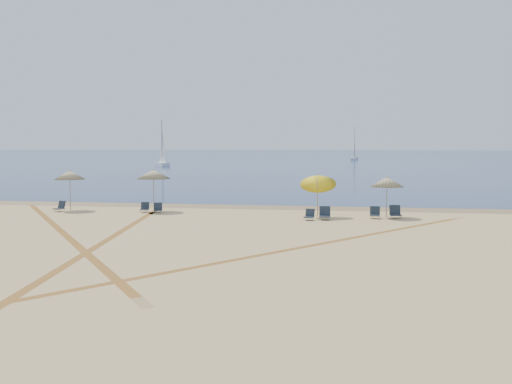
% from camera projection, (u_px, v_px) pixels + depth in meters
% --- Properties ---
extents(ground, '(160.00, 160.00, 0.00)m').
position_uv_depth(ground, '(123.00, 313.00, 13.75)').
color(ground, tan).
rests_on(ground, ground).
extents(ocean, '(500.00, 500.00, 0.00)m').
position_uv_depth(ocean, '(336.00, 155.00, 235.11)').
color(ocean, '#0C2151').
rests_on(ocean, ground).
extents(wet_sand, '(500.00, 500.00, 0.00)m').
position_uv_depth(wet_sand, '(266.00, 207.00, 37.37)').
color(wet_sand, olive).
rests_on(wet_sand, ground).
extents(umbrella_1, '(1.89, 1.89, 2.52)m').
position_uv_depth(umbrella_1, '(70.00, 175.00, 35.33)').
color(umbrella_1, gray).
rests_on(umbrella_1, ground).
extents(umbrella_2, '(2.10, 2.10, 2.59)m').
position_uv_depth(umbrella_2, '(153.00, 174.00, 34.84)').
color(umbrella_2, gray).
rests_on(umbrella_2, ground).
extents(umbrella_3, '(2.03, 2.08, 2.77)m').
position_uv_depth(umbrella_3, '(318.00, 180.00, 32.09)').
color(umbrella_3, gray).
rests_on(umbrella_3, ground).
extents(umbrella_4, '(1.87, 1.87, 2.32)m').
position_uv_depth(umbrella_4, '(387.00, 182.00, 31.92)').
color(umbrella_4, gray).
rests_on(umbrella_4, ground).
extents(chair_2, '(0.69, 0.75, 0.63)m').
position_uv_depth(chair_2, '(60.00, 207.00, 34.88)').
color(chair_2, black).
rests_on(chair_2, ground).
extents(chair_3, '(0.57, 0.64, 0.59)m').
position_uv_depth(chair_3, '(145.00, 208.00, 34.49)').
color(chair_3, black).
rests_on(chair_3, ground).
extents(chair_4, '(0.64, 0.70, 0.59)m').
position_uv_depth(chair_4, '(158.00, 208.00, 34.18)').
color(chair_4, black).
rests_on(chair_4, ground).
extents(chair_5, '(0.60, 0.67, 0.60)m').
position_uv_depth(chair_5, '(309.00, 215.00, 30.84)').
color(chair_5, black).
rests_on(chair_5, ground).
extents(chair_6, '(0.63, 0.73, 0.72)m').
position_uv_depth(chair_6, '(325.00, 214.00, 30.97)').
color(chair_6, black).
rests_on(chair_6, ground).
extents(chair_7, '(0.57, 0.66, 0.65)m').
position_uv_depth(chair_7, '(375.00, 213.00, 31.55)').
color(chair_7, black).
rests_on(chair_7, ground).
extents(chair_8, '(0.65, 0.74, 0.72)m').
position_uv_depth(chair_8, '(395.00, 213.00, 31.57)').
color(chair_8, black).
rests_on(chair_8, ground).
extents(sailboat_0, '(2.15, 6.18, 9.01)m').
position_uv_depth(sailboat_0, '(355.00, 150.00, 156.13)').
color(sailboat_0, white).
rests_on(sailboat_0, ocean).
extents(sailboat_1, '(4.42, 5.77, 8.77)m').
position_uv_depth(sailboat_1, '(162.00, 152.00, 110.01)').
color(sailboat_1, white).
rests_on(sailboat_1, ocean).
extents(tire_tracks, '(50.85, 43.55, 0.00)m').
position_uv_depth(tire_tracks, '(141.00, 241.00, 24.05)').
color(tire_tracks, tan).
rests_on(tire_tracks, ground).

